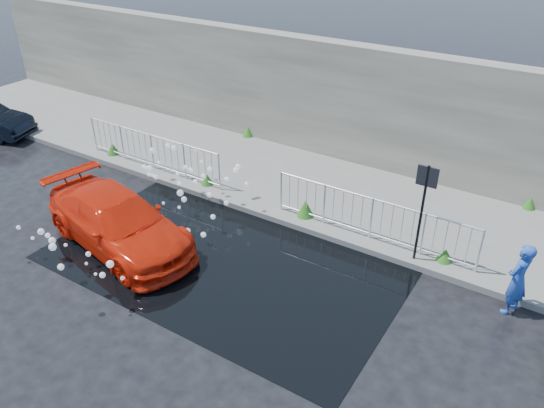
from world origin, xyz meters
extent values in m
plane|color=black|center=(0.00, 0.00, 0.00)|extent=(90.00, 90.00, 0.00)
cube|color=#62615D|center=(0.00, 5.00, 0.07)|extent=(30.00, 4.00, 0.15)
cube|color=#62615D|center=(0.00, 3.00, 0.08)|extent=(30.00, 0.25, 0.16)
cube|color=#58554A|center=(0.00, 7.20, 1.90)|extent=(30.00, 0.60, 3.50)
cube|color=black|center=(0.50, 1.00, 0.01)|extent=(8.00, 5.00, 0.01)
cylinder|color=black|center=(4.20, 3.10, 1.25)|extent=(0.06, 0.06, 2.50)
cube|color=black|center=(4.20, 3.10, 2.25)|extent=(0.45, 0.04, 0.45)
cylinder|color=silver|center=(-6.50, 3.35, 0.70)|extent=(0.05, 0.05, 1.10)
cylinder|color=silver|center=(-1.50, 3.35, 0.70)|extent=(0.05, 0.05, 1.10)
cylinder|color=silver|center=(-4.00, 3.35, 1.22)|extent=(5.00, 0.04, 0.04)
cylinder|color=silver|center=(-4.00, 3.35, 0.27)|extent=(5.00, 0.04, 0.04)
cylinder|color=silver|center=(0.50, 3.35, 0.70)|extent=(0.05, 0.05, 1.10)
cylinder|color=silver|center=(5.50, 3.35, 0.70)|extent=(0.05, 0.05, 1.10)
cylinder|color=silver|center=(3.00, 3.35, 1.22)|extent=(5.00, 0.04, 0.04)
cylinder|color=silver|center=(3.00, 3.35, 0.27)|extent=(5.00, 0.04, 0.04)
cone|color=#225316|center=(-5.80, 3.40, 0.33)|extent=(0.40, 0.40, 0.36)
cone|color=#225316|center=(-2.00, 3.40, 0.31)|extent=(0.36, 0.36, 0.32)
cone|color=#225316|center=(1.20, 3.40, 0.37)|extent=(0.44, 0.44, 0.45)
cone|color=#225316|center=(4.80, 3.40, 0.30)|extent=(0.38, 0.38, 0.31)
cone|color=#225316|center=(-3.00, 6.90, 0.31)|extent=(0.42, 0.42, 0.33)
cone|color=#225316|center=(6.00, 6.90, 0.31)|extent=(0.34, 0.34, 0.31)
sphere|color=white|center=(-1.52, 1.66, 0.40)|extent=(0.08, 0.08, 0.08)
sphere|color=white|center=(-0.32, 2.08, 0.70)|extent=(0.13, 0.13, 0.13)
sphere|color=white|center=(-3.61, 1.36, 0.47)|extent=(0.13, 0.13, 0.13)
sphere|color=white|center=(-0.44, 1.68, 0.46)|extent=(0.13, 0.13, 0.13)
sphere|color=white|center=(-0.89, 2.14, 0.73)|extent=(0.14, 0.14, 0.14)
sphere|color=white|center=(-1.80, 2.05, 0.83)|extent=(0.11, 0.11, 0.11)
sphere|color=white|center=(-1.96, 1.56, 0.44)|extent=(0.08, 0.08, 0.08)
sphere|color=white|center=(-2.23, 2.48, 0.81)|extent=(0.11, 0.11, 0.11)
sphere|color=white|center=(-2.88, 2.18, 0.72)|extent=(0.10, 0.10, 0.10)
sphere|color=white|center=(-3.27, 3.28, 1.09)|extent=(0.14, 0.14, 0.14)
sphere|color=white|center=(-2.76, 2.19, 0.69)|extent=(0.13, 0.13, 0.13)
sphere|color=white|center=(-1.42, 1.77, 0.61)|extent=(0.15, 0.15, 0.15)
sphere|color=white|center=(-3.68, 0.95, 0.18)|extent=(0.12, 0.12, 0.12)
sphere|color=white|center=(-2.17, 2.74, 0.92)|extent=(0.13, 0.13, 0.13)
sphere|color=white|center=(-1.82, 2.59, 0.96)|extent=(0.09, 0.09, 0.09)
sphere|color=white|center=(-0.86, 1.19, 0.18)|extent=(0.14, 0.14, 0.14)
sphere|color=white|center=(-3.34, 2.35, 0.78)|extent=(0.14, 0.14, 0.14)
sphere|color=white|center=(-3.04, 3.27, 1.07)|extent=(0.16, 0.16, 0.16)
sphere|color=white|center=(-3.16, 2.37, 0.78)|extent=(0.16, 0.16, 0.16)
sphere|color=white|center=(-1.49, 2.94, 0.96)|extent=(0.14, 0.14, 0.14)
sphere|color=white|center=(-1.79, 2.98, 1.08)|extent=(0.09, 0.09, 0.09)
sphere|color=white|center=(-0.84, 3.22, 0.98)|extent=(0.14, 0.14, 0.14)
sphere|color=white|center=(-0.21, 2.82, 0.94)|extent=(0.12, 0.12, 0.12)
sphere|color=white|center=(-1.98, 2.72, 0.91)|extent=(0.11, 0.11, 0.11)
sphere|color=white|center=(-1.46, 1.05, 0.21)|extent=(0.12, 0.12, 0.12)
sphere|color=white|center=(-0.33, 1.15, 0.28)|extent=(0.14, 0.14, 0.14)
sphere|color=white|center=(-2.79, 1.04, 0.31)|extent=(0.13, 0.13, 0.13)
sphere|color=white|center=(-3.47, 2.85, 1.06)|extent=(0.16, 0.16, 0.16)
sphere|color=white|center=(-3.05, 2.22, 0.68)|extent=(0.11, 0.11, 0.11)
sphere|color=white|center=(-3.07, 2.65, 0.85)|extent=(0.10, 0.10, 0.10)
sphere|color=white|center=(-2.43, 3.53, 1.06)|extent=(0.11, 0.11, 0.11)
sphere|color=white|center=(-1.51, 2.69, 0.85)|extent=(0.14, 0.14, 0.14)
sphere|color=white|center=(-1.63, 2.49, 0.74)|extent=(0.13, 0.13, 0.13)
sphere|color=white|center=(-0.84, 2.82, 0.89)|extent=(0.13, 0.13, 0.13)
sphere|color=white|center=(-1.65, 1.89, 0.68)|extent=(0.18, 0.18, 0.18)
sphere|color=white|center=(-0.82, 3.30, 1.06)|extent=(0.14, 0.14, 0.14)
sphere|color=white|center=(-0.53, -1.83, 0.98)|extent=(0.06, 0.06, 0.06)
sphere|color=white|center=(-1.11, -2.15, 1.12)|extent=(0.13, 0.13, 0.13)
sphere|color=white|center=(-2.08, -1.63, 0.92)|extent=(0.16, 0.16, 0.16)
sphere|color=white|center=(-1.95, -0.92, 0.35)|extent=(0.12, 0.12, 0.12)
sphere|color=white|center=(-0.98, -0.76, 0.30)|extent=(0.14, 0.14, 0.14)
sphere|color=white|center=(-0.55, -1.22, 0.45)|extent=(0.09, 0.09, 0.09)
sphere|color=white|center=(-2.95, -1.16, 0.63)|extent=(0.12, 0.12, 0.12)
sphere|color=white|center=(-1.94, -1.03, 0.15)|extent=(0.07, 0.07, 0.07)
sphere|color=white|center=(-3.64, -1.14, 0.28)|extent=(0.09, 0.09, 0.09)
sphere|color=white|center=(-2.81, -1.37, 0.90)|extent=(0.15, 0.15, 0.15)
sphere|color=white|center=(-2.15, -1.28, 0.74)|extent=(0.08, 0.08, 0.08)
sphere|color=white|center=(-2.78, -1.19, 0.56)|extent=(0.16, 0.16, 0.16)
sphere|color=white|center=(-0.53, -1.69, 0.86)|extent=(0.12, 0.12, 0.12)
sphere|color=white|center=(-3.48, -1.48, 0.83)|extent=(0.10, 0.10, 0.10)
sphere|color=white|center=(-0.70, -1.34, 0.83)|extent=(0.16, 0.16, 0.16)
imported|color=red|center=(-2.01, 0.09, 0.64)|extent=(4.72, 2.66, 1.29)
imported|color=#2148A8|center=(6.38, 2.62, 0.80)|extent=(0.57, 0.68, 1.60)
camera|label=1|loc=(6.70, -6.87, 7.33)|focal=35.00mm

